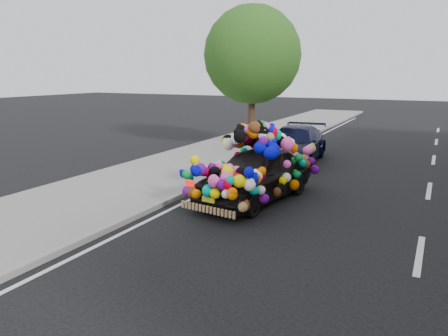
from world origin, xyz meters
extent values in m
plane|color=black|center=(0.00, 0.00, 0.00)|extent=(100.00, 100.00, 0.00)
cube|color=gray|center=(-4.30, 0.00, 0.06)|extent=(4.00, 60.00, 0.12)
cube|color=gray|center=(-2.35, 0.00, 0.07)|extent=(0.15, 60.00, 0.13)
cylinder|color=#332114|center=(-3.80, 9.50, 1.36)|extent=(0.28, 0.28, 2.73)
sphere|color=#275216|center=(-3.80, 9.50, 4.03)|extent=(4.20, 4.20, 4.20)
imported|color=black|center=(-0.49, 2.00, 0.68)|extent=(2.20, 4.20, 1.36)
cube|color=red|center=(-1.34, 0.09, 0.78)|extent=(0.23, 0.09, 0.14)
cube|color=red|center=(-0.26, -0.08, 0.78)|extent=(0.23, 0.09, 0.14)
cube|color=yellow|center=(-0.80, -0.01, 0.48)|extent=(0.34, 0.09, 0.12)
imported|color=black|center=(-1.10, 7.22, 0.66)|extent=(2.16, 4.66, 1.32)
camera|label=1|loc=(3.73, -8.29, 3.27)|focal=35.00mm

